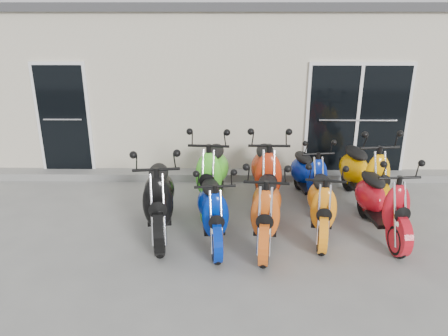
{
  "coord_description": "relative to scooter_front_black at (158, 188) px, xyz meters",
  "views": [
    {
      "loc": [
        0.08,
        -6.24,
        3.26
      ],
      "look_at": [
        0.0,
        0.6,
        0.75
      ],
      "focal_mm": 35.0,
      "sensor_mm": 36.0,
      "label": 1
    }
  ],
  "objects": [
    {
      "name": "scooter_front_red",
      "position": [
        3.33,
        -0.03,
        -0.07
      ],
      "size": [
        0.83,
        1.9,
        1.36
      ],
      "primitive_type": null,
      "rotation": [
        0.0,
        0.0,
        0.09
      ],
      "color": "red",
      "rests_on": "ground"
    },
    {
      "name": "scooter_front_blue",
      "position": [
        0.82,
        -0.25,
        -0.1
      ],
      "size": [
        0.84,
        1.81,
        1.29
      ],
      "primitive_type": null,
      "rotation": [
        0.0,
        0.0,
        0.12
      ],
      "color": "#02239F",
      "rests_on": "ground"
    },
    {
      "name": "ground",
      "position": [
        0.97,
        0.26,
        -0.75
      ],
      "size": [
        80.0,
        80.0,
        0.0
      ],
      "primitive_type": "plane",
      "color": "gray",
      "rests_on": "ground"
    },
    {
      "name": "scooter_front_orange_b",
      "position": [
        2.44,
        -0.02,
        -0.11
      ],
      "size": [
        0.89,
        1.81,
        1.28
      ],
      "primitive_type": null,
      "rotation": [
        0.0,
        0.0,
        -0.15
      ],
      "color": "orange",
      "rests_on": "ground"
    },
    {
      "name": "building",
      "position": [
        0.97,
        5.46,
        0.85
      ],
      "size": [
        14.0,
        6.0,
        3.2
      ],
      "primitive_type": "cube",
      "color": "beige",
      "rests_on": "ground"
    },
    {
      "name": "door_left",
      "position": [
        -2.23,
        2.43,
        0.51
      ],
      "size": [
        1.07,
        0.08,
        2.22
      ],
      "primitive_type": "cube",
      "color": "black",
      "rests_on": "front_step"
    },
    {
      "name": "scooter_back_red",
      "position": [
        1.69,
        1.02,
        0.02
      ],
      "size": [
        0.8,
        2.09,
        1.53
      ],
      "primitive_type": null,
      "rotation": [
        0.0,
        0.0,
        -0.02
      ],
      "color": "red",
      "rests_on": "ground"
    },
    {
      "name": "scooter_front_orange_a",
      "position": [
        1.59,
        -0.28,
        -0.05
      ],
      "size": [
        0.89,
        1.94,
        1.39
      ],
      "primitive_type": null,
      "rotation": [
        0.0,
        0.0,
        -0.11
      ],
      "color": "#DD5816",
      "rests_on": "ground"
    },
    {
      "name": "scooter_back_yellow",
      "position": [
        3.38,
        1.06,
        -0.01
      ],
      "size": [
        0.95,
        2.08,
        1.48
      ],
      "primitive_type": null,
      "rotation": [
        0.0,
        0.0,
        0.11
      ],
      "color": "#FFA601",
      "rests_on": "ground"
    },
    {
      "name": "roof_cap",
      "position": [
        0.97,
        5.46,
        2.53
      ],
      "size": [
        14.2,
        6.2,
        0.16
      ],
      "primitive_type": "cube",
      "color": "#3F3F42",
      "rests_on": "building"
    },
    {
      "name": "scooter_back_green",
      "position": [
        0.76,
        1.03,
        0.01
      ],
      "size": [
        0.9,
        2.11,
        1.52
      ],
      "primitive_type": null,
      "rotation": [
        0.0,
        0.0,
        -0.08
      ],
      "color": "#52DE2E",
      "rests_on": "ground"
    },
    {
      "name": "door_right",
      "position": [
        3.57,
        2.43,
        0.51
      ],
      "size": [
        2.02,
        0.08,
        2.22
      ],
      "primitive_type": "cube",
      "color": "black",
      "rests_on": "front_step"
    },
    {
      "name": "scooter_back_blue",
      "position": [
        2.46,
        1.21,
        -0.12
      ],
      "size": [
        0.86,
        1.78,
        1.26
      ],
      "primitive_type": null,
      "rotation": [
        0.0,
        0.0,
        0.14
      ],
      "color": "#07239C",
      "rests_on": "ground"
    },
    {
      "name": "front_step",
      "position": [
        0.97,
        2.28,
        -0.67
      ],
      "size": [
        14.0,
        0.4,
        0.15
      ],
      "primitive_type": "cube",
      "color": "gray",
      "rests_on": "ground"
    },
    {
      "name": "scooter_front_black",
      "position": [
        0.0,
        0.0,
        0.0
      ],
      "size": [
        1.01,
        2.1,
        1.49
      ],
      "primitive_type": null,
      "rotation": [
        0.0,
        0.0,
        0.14
      ],
      "color": "black",
      "rests_on": "ground"
    }
  ]
}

